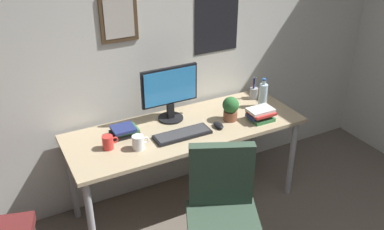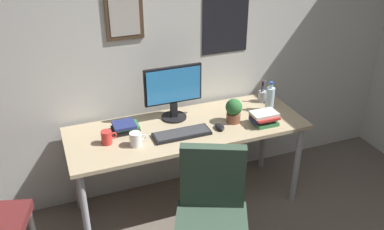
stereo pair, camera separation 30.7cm
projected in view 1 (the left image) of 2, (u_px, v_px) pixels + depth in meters
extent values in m
cube|color=silver|center=(164.00, 43.00, 3.29)|extent=(4.40, 0.08, 2.60)
cube|color=#4C3823|center=(119.00, 18.00, 2.99)|extent=(0.28, 0.02, 0.34)
cube|color=beige|center=(119.00, 19.00, 2.98)|extent=(0.22, 0.00, 0.28)
cube|color=black|center=(217.00, 18.00, 3.37)|extent=(0.40, 0.01, 0.56)
cube|color=tan|center=(186.00, 129.00, 3.23)|extent=(1.84, 0.67, 0.03)
cylinder|color=#9EA0A5|center=(91.00, 223.00, 2.84)|extent=(0.05, 0.05, 0.72)
cylinder|color=#9EA0A5|center=(292.00, 158.00, 3.54)|extent=(0.05, 0.05, 0.72)
cylinder|color=#9EA0A5|center=(72.00, 180.00, 3.27)|extent=(0.05, 0.05, 0.72)
cylinder|color=#9EA0A5|center=(254.00, 130.00, 3.97)|extent=(0.05, 0.05, 0.72)
cube|color=#334738|center=(224.00, 227.00, 2.67)|extent=(0.61, 0.61, 0.08)
cube|color=#334738|center=(221.00, 174.00, 2.72)|extent=(0.41, 0.24, 0.45)
cylinder|color=black|center=(171.00, 118.00, 3.33)|extent=(0.20, 0.20, 0.01)
cube|color=black|center=(170.00, 110.00, 3.30)|extent=(0.05, 0.04, 0.12)
cube|color=black|center=(170.00, 86.00, 3.20)|extent=(0.46, 0.02, 0.30)
cube|color=#338CD8|center=(171.00, 87.00, 3.19)|extent=(0.43, 0.00, 0.27)
cube|color=black|center=(182.00, 134.00, 3.10)|extent=(0.43, 0.15, 0.02)
cube|color=#38383A|center=(182.00, 133.00, 3.09)|extent=(0.41, 0.13, 0.00)
ellipsoid|color=black|center=(218.00, 125.00, 3.20)|extent=(0.06, 0.11, 0.04)
cylinder|color=silver|center=(263.00, 96.00, 3.48)|extent=(0.07, 0.07, 0.20)
cylinder|color=silver|center=(264.00, 82.00, 3.43)|extent=(0.03, 0.03, 0.04)
cylinder|color=#2659B2|center=(264.00, 80.00, 3.41)|extent=(0.03, 0.03, 0.01)
cylinder|color=red|center=(108.00, 142.00, 2.92)|extent=(0.08, 0.08, 0.10)
torus|color=red|center=(115.00, 140.00, 2.94)|extent=(0.05, 0.01, 0.05)
cylinder|color=white|center=(138.00, 143.00, 2.92)|extent=(0.08, 0.08, 0.10)
torus|color=white|center=(145.00, 140.00, 2.94)|extent=(0.05, 0.01, 0.05)
cylinder|color=brown|center=(230.00, 115.00, 3.31)|extent=(0.11, 0.11, 0.07)
sphere|color=#2D6B33|center=(231.00, 105.00, 3.26)|extent=(0.13, 0.13, 0.13)
ellipsoid|color=#287A38|center=(226.00, 102.00, 3.26)|extent=(0.07, 0.08, 0.02)
ellipsoid|color=#287A38|center=(232.00, 103.00, 3.30)|extent=(0.07, 0.08, 0.02)
ellipsoid|color=#287A38|center=(230.00, 107.00, 3.23)|extent=(0.08, 0.07, 0.02)
cylinder|color=#9EA0A5|center=(254.00, 93.00, 3.65)|extent=(0.07, 0.07, 0.09)
cylinder|color=#263FBF|center=(254.00, 85.00, 3.62)|extent=(0.01, 0.01, 0.13)
cylinder|color=red|center=(253.00, 85.00, 3.61)|extent=(0.01, 0.01, 0.13)
cylinder|color=black|center=(254.00, 85.00, 3.61)|extent=(0.01, 0.01, 0.13)
cylinder|color=#9EA0A5|center=(255.00, 84.00, 3.61)|extent=(0.01, 0.03, 0.14)
cylinder|color=#9EA0A5|center=(254.00, 85.00, 3.61)|extent=(0.01, 0.02, 0.14)
cube|color=#33723F|center=(261.00, 119.00, 3.31)|extent=(0.18, 0.15, 0.03)
cube|color=navy|center=(259.00, 115.00, 3.31)|extent=(0.19, 0.11, 0.03)
cube|color=#B22D28|center=(261.00, 113.00, 3.29)|extent=(0.19, 0.16, 0.02)
cube|color=silver|center=(260.00, 110.00, 3.28)|extent=(0.20, 0.13, 0.02)
cube|color=black|center=(125.00, 133.00, 3.11)|extent=(0.20, 0.15, 0.03)
cube|color=#33723F|center=(126.00, 130.00, 3.10)|extent=(0.17, 0.13, 0.02)
cube|color=navy|center=(123.00, 128.00, 3.07)|extent=(0.16, 0.15, 0.02)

